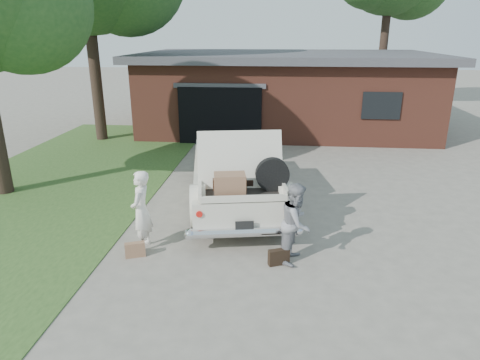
{
  "coord_description": "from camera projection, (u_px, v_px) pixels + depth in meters",
  "views": [
    {
      "loc": [
        0.86,
        -8.17,
        4.16
      ],
      "look_at": [
        0.0,
        0.6,
        1.1
      ],
      "focal_mm": 32.0,
      "sensor_mm": 36.0,
      "label": 1
    }
  ],
  "objects": [
    {
      "name": "ground",
      "position": [
        237.0,
        238.0,
        9.12
      ],
      "size": [
        90.0,
        90.0,
        0.0
      ],
      "primitive_type": "plane",
      "color": "gray",
      "rests_on": "ground"
    },
    {
      "name": "suitcase_right",
      "position": [
        279.0,
        257.0,
        8.03
      ],
      "size": [
        0.42,
        0.27,
        0.31
      ],
      "primitive_type": "cube",
      "rotation": [
        0.0,
        0.0,
        0.38
      ],
      "color": "black",
      "rests_on": "ground"
    },
    {
      "name": "house",
      "position": [
        285.0,
        90.0,
        19.27
      ],
      "size": [
        12.8,
        7.8,
        3.3
      ],
      "color": "brown",
      "rests_on": "ground"
    },
    {
      "name": "woman_left",
      "position": [
        141.0,
        211.0,
        8.45
      ],
      "size": [
        0.39,
        0.6,
        1.63
      ],
      "primitive_type": "imported",
      "rotation": [
        0.0,
        0.0,
        -1.57
      ],
      "color": "white",
      "rests_on": "ground"
    },
    {
      "name": "woman_right",
      "position": [
        296.0,
        223.0,
        8.0
      ],
      "size": [
        0.78,
        0.89,
        1.55
      ],
      "primitive_type": "imported",
      "rotation": [
        0.0,
        0.0,
        1.28
      ],
      "color": "gray",
      "rests_on": "ground"
    },
    {
      "name": "sedan",
      "position": [
        235.0,
        172.0,
        10.79
      ],
      "size": [
        3.04,
        5.76,
        2.19
      ],
      "rotation": [
        0.0,
        0.0,
        0.18
      ],
      "color": "beige",
      "rests_on": "ground"
    },
    {
      "name": "suitcase_left",
      "position": [
        135.0,
        250.0,
        8.31
      ],
      "size": [
        0.41,
        0.25,
        0.3
      ],
      "primitive_type": "cube",
      "rotation": [
        0.0,
        0.0,
        0.36
      ],
      "color": "#986B4D",
      "rests_on": "ground"
    },
    {
      "name": "grass_strip",
      "position": [
        60.0,
        182.0,
        12.45
      ],
      "size": [
        6.0,
        16.0,
        0.02
      ],
      "primitive_type": "cube",
      "color": "#2D4C1E",
      "rests_on": "ground"
    }
  ]
}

